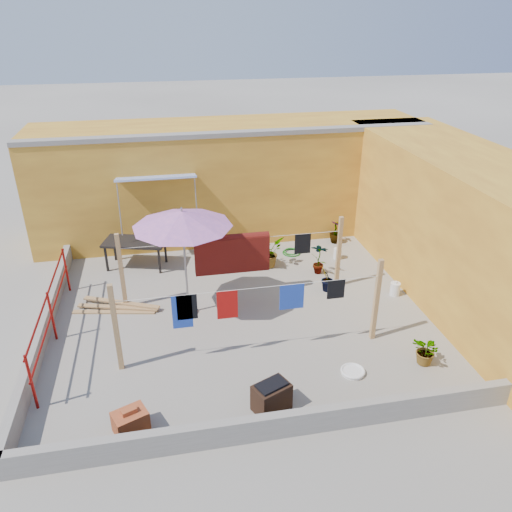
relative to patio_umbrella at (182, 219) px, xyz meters
name	(u,v)px	position (x,y,z in m)	size (l,w,h in m)	color
ground	(241,314)	(1.12, -0.28, -2.23)	(80.00, 80.00, 0.00)	#9E998E
wall_back	(230,179)	(1.62, 4.41, -0.62)	(11.00, 3.27, 3.21)	gold
wall_right	(467,230)	(6.32, -0.28, -0.63)	(2.40, 9.00, 3.20)	gold
parapet_front	(278,425)	(1.12, -3.86, -2.01)	(8.30, 0.16, 0.44)	gray
parapet_left	(45,326)	(-2.96, -0.28, -2.01)	(0.16, 7.30, 0.44)	gray
red_railing	(50,309)	(-2.73, -0.48, -1.51)	(0.05, 4.20, 1.10)	maroon
clothesline_rig	(234,261)	(1.08, 0.24, -1.17)	(5.09, 2.35, 1.80)	tan
patio_umbrella	(182,219)	(0.00, 0.00, 0.00)	(2.33, 2.33, 2.48)	gray
outdoor_table	(135,243)	(-1.15, 2.48, -1.57)	(1.72, 1.18, 0.74)	black
brick_stack	(131,422)	(-1.15, -3.32, -2.03)	(0.63, 0.55, 0.46)	#B6522A
lumber_pile	(118,307)	(-1.55, 0.42, -2.17)	(1.93, 0.92, 0.12)	tan
brazier	(271,397)	(1.15, -3.27, -1.97)	(0.71, 0.61, 0.54)	black
white_basin	(353,371)	(2.83, -2.66, -2.19)	(0.46, 0.46, 0.08)	silver
water_jug_a	(395,289)	(4.82, -0.17, -2.07)	(0.23, 0.23, 0.36)	silver
water_jug_b	(337,253)	(4.14, 1.90, -2.08)	(0.22, 0.22, 0.34)	silver
green_hose	(291,252)	(3.01, 2.46, -2.20)	(0.50, 0.50, 0.07)	#17681A
plant_back_a	(269,252)	(2.22, 1.85, -1.83)	(0.72, 0.62, 0.80)	#1C5317
plant_back_b	(336,232)	(4.44, 2.92, -1.90)	(0.37, 0.37, 0.67)	#1C5317
plant_right_a	(319,258)	(3.39, 1.21, -1.80)	(0.45, 0.30, 0.85)	#1C5317
plant_right_b	(327,279)	(3.29, 0.30, -1.91)	(0.36, 0.29, 0.65)	#1C5317
plant_right_c	(427,351)	(4.28, -2.67, -1.94)	(0.53, 0.46, 0.59)	#1C5317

